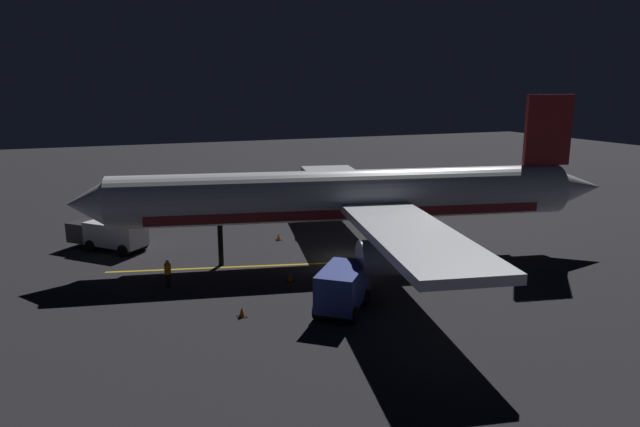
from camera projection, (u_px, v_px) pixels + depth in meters
The scene contains 10 objects.
ground_plane at pixel (346, 260), 40.55m from camera, with size 180.00×180.00×0.20m, color #252529.
apron_guide_stripe at pixel (293, 264), 39.15m from camera, with size 0.24×25.19×0.01m, color gold.
airliner at pixel (355, 198), 39.64m from camera, with size 34.59×38.27×11.56m.
baggage_truck at pixel (109, 235), 42.49m from camera, with size 5.93×5.89×2.19m.
catering_truck at pixel (345, 286), 31.29m from camera, with size 5.70×5.19×2.47m.
ground_crew_worker at pixel (168, 273), 34.59m from camera, with size 0.40×0.40×1.74m.
traffic_cone_near_left at pixel (242, 312), 30.24m from camera, with size 0.50×0.50×0.55m.
traffic_cone_near_right at pixel (290, 277), 35.80m from camera, with size 0.50×0.50×0.55m.
traffic_cone_under_wing at pixel (279, 237), 45.34m from camera, with size 0.50×0.50×0.55m.
traffic_cone_far at pixel (342, 279), 35.46m from camera, with size 0.50×0.50×0.55m.
Camera 1 is at (-35.36, 16.08, 12.13)m, focal length 31.56 mm.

